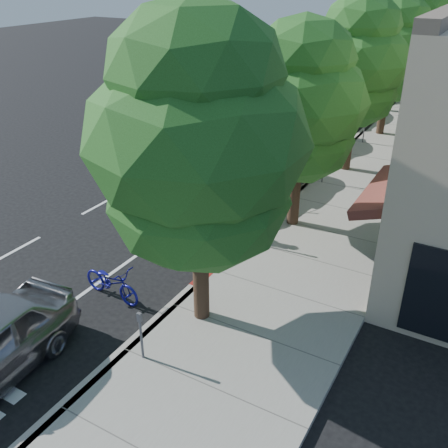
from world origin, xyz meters
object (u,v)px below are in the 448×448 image
Objects in this scene: street_tree_0 at (197,144)px; street_tree_2 at (357,64)px; street_tree_5 at (433,27)px; bicycle at (112,282)px; street_tree_4 at (416,33)px; cyclist at (227,215)px; white_pickup at (340,105)px; dark_sedan at (318,135)px; street_tree_3 at (392,50)px; street_tree_1 at (301,104)px; dark_suv_far at (367,86)px; silver_suv at (247,175)px; pedestrian at (421,149)px.

street_tree_0 is 12.00m from street_tree_2.
street_tree_5 is 30.76m from bicycle.
street_tree_0 is at bearing -90.00° from street_tree_2.
street_tree_4 reaches higher than cyclist.
white_pickup is at bearing -106.24° from street_tree_5.
street_tree_2 is 1.73× the size of dark_sedan.
street_tree_4 is 10.68m from dark_sedan.
street_tree_0 is 1.31× the size of white_pickup.
street_tree_3 is 4.34× the size of cyclist.
street_tree_5 is at bearing 90.00° from street_tree_0.
street_tree_1 is 1.29× the size of dark_suv_far.
dark_suv_far is (-2.87, 19.59, -3.41)m from street_tree_1.
cyclist is 0.28× the size of white_pickup.
street_tree_5 reaches higher than dark_suv_far.
street_tree_3 is at bearing 90.00° from street_tree_1.
street_tree_4 is 4.92m from dark_suv_far.
street_tree_4 reaches higher than dark_suv_far.
street_tree_3 is at bearing -10.71° from cyclist.
cyclist is at bearing -67.29° from silver_suv.
street_tree_4 is at bearing 87.01° from silver_suv.
street_tree_4 is at bearing 90.00° from street_tree_3.
dark_sedan is at bearing -82.95° from dark_suv_far.
street_tree_5 is at bearing 89.38° from silver_suv.
street_tree_3 reaches higher than bicycle.
street_tree_3 is 4.99m from white_pickup.
street_tree_4 reaches higher than street_tree_1.
street_tree_3 is (0.00, 18.00, -0.34)m from street_tree_0.
street_tree_0 is at bearing -87.39° from dark_sedan.
white_pickup is at bearing 98.35° from street_tree_0.
dark_sedan reaches higher than bicycle.
street_tree_5 is (0.00, 30.00, -0.35)m from street_tree_0.
street_tree_4 is (-0.00, 12.00, -0.04)m from street_tree_2.
white_pickup reaches higher than dark_sedan.
dark_sedan is at bearing 2.86° from bicycle.
dark_sedan is (0.51, 14.68, 0.19)m from bicycle.
dark_sedan is at bearing 92.04° from silver_suv.
street_tree_0 reaches higher than silver_suv.
pedestrian reaches higher than white_pickup.
street_tree_1 is 1.64× the size of dark_sedan.
white_pickup is at bearing 146.31° from street_tree_3.
dark_sedan is 11.33m from dark_suv_far.
street_tree_1 is at bearing -90.00° from street_tree_3.
pedestrian is at bearing -61.67° from dark_suv_far.
street_tree_2 is 1.03× the size of street_tree_3.
cyclist is at bearing -94.61° from street_tree_4.
street_tree_4 is at bearing -1.34° from bicycle.
street_tree_3 reaches higher than silver_suv.
street_tree_2 is at bearing -72.41° from white_pickup.
street_tree_0 is 15.00m from dark_sedan.
dark_sedan is 5.04m from pedestrian.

